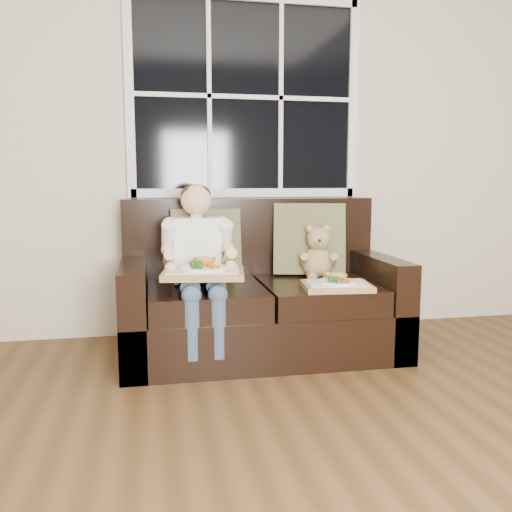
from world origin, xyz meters
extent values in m
cube|color=beige|center=(0.00, 2.50, 1.35)|extent=(4.50, 0.02, 2.70)
cube|color=black|center=(-0.10, 2.48, 1.65)|extent=(1.50, 0.02, 1.25)
cube|color=white|center=(-0.10, 2.47, 0.99)|extent=(1.58, 0.04, 0.06)
cube|color=white|center=(-0.88, 2.47, 1.65)|extent=(0.06, 0.04, 1.37)
cube|color=white|center=(0.68, 2.47, 1.65)|extent=(0.06, 0.04, 1.37)
cube|color=white|center=(-0.10, 2.47, 1.65)|extent=(1.50, 0.03, 0.03)
cube|color=black|center=(-0.10, 1.95, 0.15)|extent=(1.70, 0.90, 0.30)
cube|color=black|center=(-0.88, 1.95, 0.30)|extent=(0.15, 0.90, 0.60)
cube|color=black|center=(0.67, 1.95, 0.30)|extent=(0.15, 0.90, 0.60)
cube|color=black|center=(-0.10, 2.33, 0.63)|extent=(1.70, 0.18, 0.66)
cube|color=black|center=(-0.45, 1.87, 0.38)|extent=(0.68, 0.72, 0.15)
cube|color=black|center=(0.25, 1.87, 0.38)|extent=(0.68, 0.72, 0.15)
cube|color=brown|center=(-0.42, 2.17, 0.67)|extent=(0.45, 0.21, 0.46)
cube|color=brown|center=(0.28, 2.17, 0.69)|extent=(0.51, 0.32, 0.49)
cube|color=white|center=(-0.49, 2.00, 0.66)|extent=(0.29, 0.18, 0.40)
sphere|color=#E1B38A|center=(-0.49, 1.99, 0.97)|extent=(0.19, 0.19, 0.19)
ellipsoid|color=#3D2413|center=(-0.49, 2.00, 0.99)|extent=(0.19, 0.19, 0.13)
cylinder|color=#374961|center=(-0.56, 1.78, 0.50)|extent=(0.11, 0.35, 0.11)
cylinder|color=#374961|center=(-0.42, 1.78, 0.50)|extent=(0.11, 0.35, 0.11)
cylinder|color=#374961|center=(-0.56, 1.54, 0.29)|extent=(0.10, 0.10, 0.33)
cylinder|color=#374961|center=(-0.42, 1.54, 0.29)|extent=(0.10, 0.10, 0.33)
cylinder|color=#E1B38A|center=(-0.66, 1.87, 0.70)|extent=(0.07, 0.35, 0.28)
cylinder|color=#E1B38A|center=(-0.32, 1.87, 0.70)|extent=(0.07, 0.35, 0.28)
ellipsoid|color=tan|center=(0.30, 2.05, 0.54)|extent=(0.24, 0.21, 0.22)
sphere|color=tan|center=(0.30, 2.04, 0.71)|extent=(0.18, 0.18, 0.15)
sphere|color=tan|center=(0.25, 2.04, 0.77)|extent=(0.06, 0.06, 0.06)
sphere|color=tan|center=(0.35, 2.04, 0.77)|extent=(0.06, 0.06, 0.06)
sphere|color=tan|center=(0.30, 1.98, 0.69)|extent=(0.06, 0.06, 0.06)
sphere|color=black|center=(0.30, 1.95, 0.70)|extent=(0.02, 0.02, 0.02)
cylinder|color=tan|center=(0.25, 1.93, 0.48)|extent=(0.08, 0.13, 0.06)
cylinder|color=tan|center=(0.35, 1.93, 0.48)|extent=(0.08, 0.13, 0.06)
cube|color=tan|center=(-0.48, 1.69, 0.56)|extent=(0.49, 0.41, 0.04)
cube|color=beige|center=(-0.48, 1.69, 0.59)|extent=(0.43, 0.34, 0.01)
cylinder|color=white|center=(-0.48, 1.67, 0.60)|extent=(0.26, 0.26, 0.02)
imported|color=orange|center=(-0.47, 1.72, 0.63)|extent=(0.15, 0.15, 0.04)
cylinder|color=#D1BA72|center=(-0.47, 1.72, 0.63)|extent=(0.10, 0.10, 0.02)
ellipsoid|color=#26571B|center=(-0.54, 1.63, 0.63)|extent=(0.05, 0.05, 0.04)
ellipsoid|color=#26571B|center=(-0.51, 1.62, 0.63)|extent=(0.05, 0.05, 0.04)
cylinder|color=orange|center=(-0.43, 1.63, 0.61)|extent=(0.05, 0.07, 0.02)
cube|color=tan|center=(0.30, 1.66, 0.47)|extent=(0.42, 0.34, 0.03)
cube|color=beige|center=(0.30, 1.66, 0.49)|extent=(0.37, 0.29, 0.01)
cylinder|color=white|center=(0.30, 1.65, 0.50)|extent=(0.22, 0.22, 0.01)
imported|color=#FFF521|center=(0.31, 1.69, 0.52)|extent=(0.14, 0.14, 0.03)
cylinder|color=#D1BA72|center=(0.31, 1.69, 0.52)|extent=(0.08, 0.08, 0.02)
ellipsoid|color=#26571B|center=(0.25, 1.61, 0.52)|extent=(0.04, 0.04, 0.04)
ellipsoid|color=#26571B|center=(0.27, 1.60, 0.52)|extent=(0.04, 0.04, 0.04)
cylinder|color=orange|center=(0.34, 1.61, 0.51)|extent=(0.04, 0.06, 0.01)
cylinder|color=brown|center=(0.30, 1.59, 0.51)|extent=(0.03, 0.08, 0.02)
camera|label=1|loc=(-0.77, -1.31, 1.08)|focal=38.00mm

